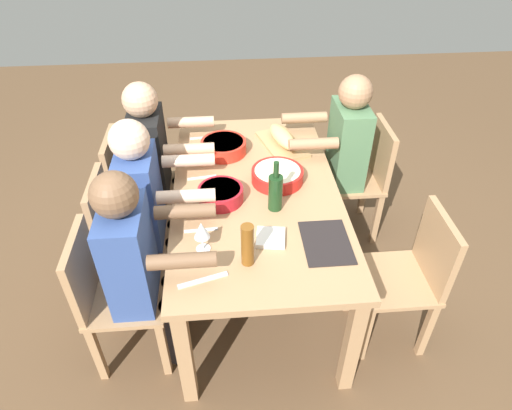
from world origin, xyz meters
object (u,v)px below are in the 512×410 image
at_px(diner_near_right, 341,149).
at_px(napkin_stack, 271,238).
at_px(serving_bowl_salad, 221,193).
at_px(bread_loaf, 282,137).
at_px(serving_bowl_greens, 224,146).
at_px(wine_glass, 202,231).
at_px(chair_far_center, 123,231).
at_px(chair_near_left, 411,273).
at_px(diner_far_right, 157,157).
at_px(chair_far_right, 133,185).
at_px(serving_bowl_pasta, 277,175).
at_px(cutting_board, 282,144).
at_px(chair_far_left, 110,292).
at_px(chair_near_right, 363,174).
at_px(diner_far_left, 139,260).
at_px(dining_table, 256,202).
at_px(diner_far_center, 149,201).
at_px(beer_bottle, 248,245).

bearing_deg(diner_near_right, napkin_stack, 147.24).
height_order(serving_bowl_salad, bread_loaf, bread_loaf).
xyz_separation_m(serving_bowl_greens, wine_glass, (-0.87, 0.12, 0.07)).
bearing_deg(serving_bowl_salad, chair_far_center, 82.26).
relative_size(chair_near_left, chair_far_center, 1.00).
relative_size(diner_far_right, wine_glass, 7.23).
relative_size(chair_far_right, serving_bowl_pasta, 2.86).
distance_m(cutting_board, bread_loaf, 0.06).
distance_m(chair_near_left, diner_near_right, 0.97).
relative_size(chair_far_left, diner_far_right, 0.71).
relative_size(chair_far_left, serving_bowl_pasta, 2.86).
bearing_deg(chair_far_center, chair_far_left, 180.00).
bearing_deg(cutting_board, chair_near_left, -148.10).
height_order(chair_near_right, serving_bowl_greens, chair_near_right).
height_order(diner_far_left, serving_bowl_salad, diner_far_left).
bearing_deg(diner_far_left, chair_far_center, 21.63).
bearing_deg(chair_far_right, chair_far_center, 180.00).
bearing_deg(chair_near_right, dining_table, 120.48).
distance_m(dining_table, serving_bowl_pasta, 0.20).
xyz_separation_m(chair_near_left, diner_far_center, (0.46, 1.39, 0.21)).
xyz_separation_m(diner_far_left, chair_near_left, (0.00, -1.39, -0.21)).
height_order(serving_bowl_pasta, wine_glass, wine_glass).
xyz_separation_m(diner_near_right, beer_bottle, (-1.03, 0.69, 0.15)).
height_order(diner_far_right, cutting_board, diner_far_right).
relative_size(chair_far_center, serving_bowl_pasta, 2.86).
bearing_deg(diner_far_left, chair_near_right, -56.32).
bearing_deg(chair_far_left, chair_near_right, -59.52).
height_order(diner_far_left, chair_far_right, diner_far_left).
bearing_deg(chair_far_right, serving_bowl_salad, -132.73).
bearing_deg(bread_loaf, diner_near_right, -90.33).
bearing_deg(diner_far_left, wine_glass, -89.06).
bearing_deg(serving_bowl_salad, dining_table, -68.13).
relative_size(beer_bottle, wine_glass, 1.33).
distance_m(diner_near_right, napkin_stack, 1.05).
height_order(chair_far_center, diner_far_right, diner_far_right).
relative_size(dining_table, diner_far_right, 1.40).
relative_size(serving_bowl_salad, cutting_board, 0.61).
xyz_separation_m(chair_near_right, chair_far_center, (-0.46, 1.57, 0.00)).
distance_m(diner_far_right, serving_bowl_greens, 0.45).
distance_m(diner_far_center, wine_glass, 0.58).
height_order(serving_bowl_salad, napkin_stack, serving_bowl_salad).
height_order(chair_far_left, chair_far_right, same).
distance_m(serving_bowl_pasta, serving_bowl_salad, 0.36).
bearing_deg(serving_bowl_salad, chair_far_left, 123.10).
bearing_deg(diner_far_center, serving_bowl_pasta, -84.33).
distance_m(diner_far_left, serving_bowl_salad, 0.56).
distance_m(serving_bowl_greens, wine_glass, 0.88).
distance_m(diner_far_right, serving_bowl_salad, 0.68).
xyz_separation_m(dining_table, diner_far_center, (-0.00, 0.60, 0.04)).
relative_size(diner_far_left, chair_near_right, 1.41).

